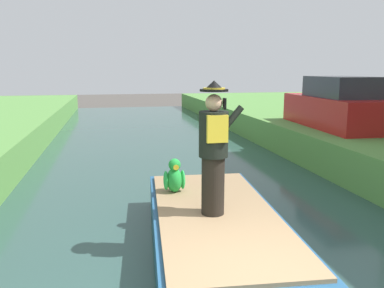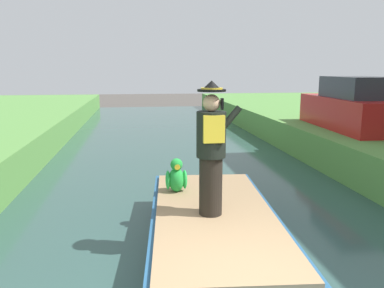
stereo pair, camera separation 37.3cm
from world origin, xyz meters
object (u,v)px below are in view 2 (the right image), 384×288
at_px(boat, 214,232).
at_px(parked_car_red, 355,107).
at_px(parrot_plush, 176,177).
at_px(person_pirate, 211,149).

bearing_deg(boat, parked_car_red, 45.21).
distance_m(boat, parked_car_red, 7.51).
height_order(boat, parrot_plush, parrot_plush).
height_order(person_pirate, parked_car_red, person_pirate).
distance_m(boat, parrot_plush, 1.21).
xyz_separation_m(boat, parked_car_red, (5.22, 5.26, 1.22)).
distance_m(person_pirate, parrot_plush, 1.32).
relative_size(boat, parked_car_red, 1.06).
bearing_deg(parrot_plush, person_pirate, -70.77).
height_order(boat, parked_car_red, parked_car_red).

